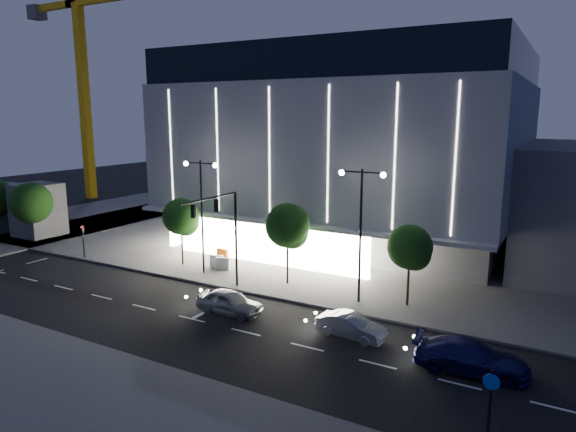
% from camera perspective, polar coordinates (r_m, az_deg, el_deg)
% --- Properties ---
extents(ground, '(160.00, 160.00, 0.00)m').
position_cam_1_polar(ground, '(35.09, -11.60, -9.72)').
color(ground, black).
rests_on(ground, ground).
extents(sidewalk_museum, '(70.00, 40.00, 0.15)m').
position_cam_1_polar(sidewalk_museum, '(52.85, 9.97, -2.47)').
color(sidewalk_museum, '#474747').
rests_on(sidewalk_museum, ground).
extents(sidewalk_near, '(70.00, 10.00, 0.15)m').
position_cam_1_polar(sidewalk_near, '(24.30, -21.76, -20.08)').
color(sidewalk_near, '#474747').
rests_on(sidewalk_near, ground).
extents(sidewalk_west, '(16.00, 50.00, 0.15)m').
position_cam_1_polar(sidewalk_west, '(63.46, -26.42, -1.20)').
color(sidewalk_west, '#474747').
rests_on(sidewalk_west, ground).
extents(museum, '(30.00, 25.80, 18.00)m').
position_cam_1_polar(museum, '(50.62, 7.50, 7.55)').
color(museum, '#4C4C51').
rests_on(museum, ground).
extents(traffic_mast, '(0.33, 5.89, 7.07)m').
position_cam_1_polar(traffic_mast, '(35.57, -7.19, -0.84)').
color(traffic_mast, black).
rests_on(traffic_mast, ground).
extents(street_lamp_west, '(3.16, 0.36, 9.00)m').
position_cam_1_polar(street_lamp_west, '(39.88, -9.58, 1.75)').
color(street_lamp_west, black).
rests_on(street_lamp_west, ground).
extents(street_lamp_east, '(3.16, 0.36, 9.00)m').
position_cam_1_polar(street_lamp_east, '(33.40, 8.10, -0.02)').
color(street_lamp_east, black).
rests_on(street_lamp_east, ground).
extents(ped_signal_far, '(0.22, 0.24, 3.00)m').
position_cam_1_polar(ped_signal_far, '(48.04, -21.82, -2.26)').
color(ped_signal_far, black).
rests_on(ped_signal_far, ground).
extents(cycle_sign_pole, '(0.56, 0.13, 4.00)m').
position_cam_1_polar(cycle_sign_pole, '(19.91, 21.39, -20.07)').
color(cycle_sign_pole, black).
rests_on(cycle_sign_pole, ground).
extents(tower_crane, '(32.00, 2.00, 28.50)m').
position_cam_1_polar(tower_crane, '(82.23, -21.50, 16.08)').
color(tower_crane, gold).
rests_on(tower_crane, ground).
extents(tree_left, '(3.02, 3.02, 5.72)m').
position_cam_1_polar(tree_left, '(42.87, -11.75, -0.29)').
color(tree_left, black).
rests_on(tree_left, ground).
extents(tree_mid, '(3.25, 3.25, 6.15)m').
position_cam_1_polar(tree_mid, '(37.13, -0.01, -1.34)').
color(tree_mid, black).
rests_on(tree_mid, ground).
extents(tree_right, '(2.91, 2.91, 5.51)m').
position_cam_1_polar(tree_right, '(33.88, 13.41, -3.65)').
color(tree_right, black).
rests_on(tree_right, ground).
extents(car_lead, '(4.43, 1.79, 1.51)m').
position_cam_1_polar(car_lead, '(33.07, -6.53, -9.47)').
color(car_lead, '#93969A').
rests_on(car_lead, ground).
extents(car_second, '(4.17, 1.79, 1.34)m').
position_cam_1_polar(car_second, '(29.78, 7.03, -12.05)').
color(car_second, '#B6B9BE').
rests_on(car_second, ground).
extents(car_third, '(5.63, 2.75, 1.58)m').
position_cam_1_polar(car_third, '(27.41, 19.66, -14.51)').
color(car_third, '#161652').
rests_on(car_third, ground).
extents(barrier_b, '(1.12, 0.64, 1.00)m').
position_cam_1_polar(barrier_b, '(41.67, -7.28, -5.27)').
color(barrier_b, silver).
rests_on(barrier_b, sidewalk_museum).
extents(barrier_c, '(1.12, 0.36, 1.00)m').
position_cam_1_polar(barrier_c, '(44.29, -7.30, -4.28)').
color(barrier_c, orange).
rests_on(barrier_c, sidewalk_museum).
extents(barrier_d, '(1.13, 0.55, 1.00)m').
position_cam_1_polar(barrier_d, '(42.43, -7.95, -4.99)').
color(barrier_d, silver).
rests_on(barrier_d, sidewalk_museum).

